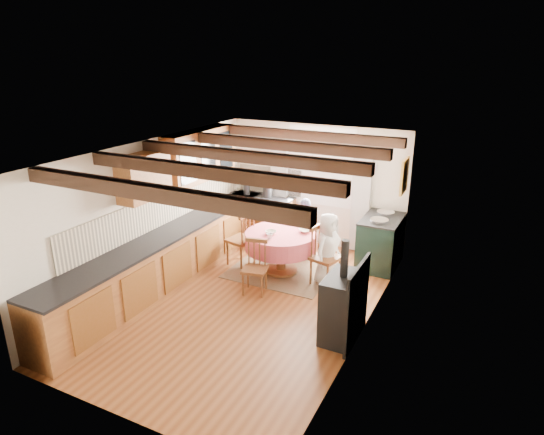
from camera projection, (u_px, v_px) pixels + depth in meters
The scene contains 40 objects.
floor at pixel (249, 302), 7.35m from camera, with size 3.60×5.50×0.00m, color brown.
ceiling at pixel (247, 150), 6.55m from camera, with size 3.60×5.50×0.00m, color white.
wall_back at pixel (316, 186), 9.27m from camera, with size 3.60×0.00×2.40m, color silver.
wall_front at pixel (112, 320), 4.63m from camera, with size 3.60×0.00×2.40m, color silver.
wall_left at pixel (152, 213), 7.70m from camera, with size 0.00×5.50×2.40m, color silver.
wall_right at pixel (367, 252), 6.20m from camera, with size 0.00×5.50×2.40m, color silver.
beam_a at pixel (153, 193), 4.89m from camera, with size 3.60×0.16×0.16m, color #352316.
beam_b at pixel (207, 172), 5.74m from camera, with size 3.60×0.16×0.16m, color #352316.
beam_c at pixel (247, 156), 6.58m from camera, with size 3.60×0.16×0.16m, color #352316.
beam_d at pixel (278, 144), 7.43m from camera, with size 3.60×0.16×0.16m, color #352316.
beam_e at pixel (302, 135), 8.27m from camera, with size 3.60×0.16×0.16m, color #352316.
splash_left at pixel (165, 208), 7.95m from camera, with size 0.02×4.50×0.55m, color beige.
splash_back at pixel (270, 180), 9.67m from camera, with size 1.40×0.02×0.55m, color beige.
base_cabinet_left at pixel (170, 259), 7.83m from camera, with size 0.60×5.30×0.88m, color #9F612C.
base_cabinet_back at pixel (262, 219), 9.71m from camera, with size 1.30×0.60×0.88m, color #9F612C.
worktop_left at pixel (169, 233), 7.67m from camera, with size 0.64×5.30×0.04m, color black.
worktop_back at pixel (261, 198), 9.54m from camera, with size 1.30×0.64×0.04m, color black.
wall_cabinet_glass at pixel (200, 155), 8.40m from camera, with size 0.34×1.80×0.90m, color #9F612C.
wall_cabinet_solid at pixel (144, 177), 7.15m from camera, with size 0.34×0.90×0.70m, color #9F612C.
window_frame at pixel (321, 166), 9.09m from camera, with size 1.34×0.03×1.54m, color white.
window_pane at pixel (321, 166), 9.09m from camera, with size 1.20×0.01×1.40m, color white.
curtain_left at pixel (279, 187), 9.54m from camera, with size 0.35×0.10×2.10m, color #A7A7A7.
curtain_right at pixel (361, 198), 8.82m from camera, with size 0.35×0.10×2.10m, color #A7A7A7.
curtain_rod at pixel (321, 136), 8.81m from camera, with size 0.03×0.03×2.00m, color black.
wall_picture at pixel (405, 176), 7.99m from camera, with size 0.04×0.50×0.60m, color gold.
wall_plate at pixel (370, 167), 8.64m from camera, with size 0.30×0.30×0.02m, color silver.
rug at pixel (281, 272), 8.35m from camera, with size 1.75×1.36×0.01m, color brown.
dining_table at pixel (281, 253), 8.23m from camera, with size 1.24×1.24×0.75m, color #CC4C55, non-canonical shape.
chair_near at pixel (255, 268), 7.50m from camera, with size 0.38×0.40×0.88m, color brown, non-canonical shape.
chair_left at pixel (241, 238), 8.51m from camera, with size 0.44×0.46×1.03m, color brown, non-canonical shape.
chair_right at pixel (326, 256), 7.77m from camera, with size 0.44×0.46×1.02m, color brown, non-canonical shape.
aga_range at pixel (380, 241), 8.46m from camera, with size 0.66×1.02×0.94m, color black, non-canonical shape.
cast_iron_stove at pixel (343, 290), 6.21m from camera, with size 0.43×0.72×1.43m, color black, non-canonical shape.
child_far at pixel (305, 228), 8.78m from camera, with size 0.43×0.28×1.17m, color #3D4168.
child_right at pixel (328, 249), 7.79m from camera, with size 0.60×0.39×1.22m, color silver.
bowl_a at pixel (305, 231), 8.13m from camera, with size 0.22×0.22×0.05m, color silver.
bowl_b at pixel (271, 232), 8.03m from camera, with size 0.19×0.19×0.06m, color silver.
cup at pixel (269, 236), 7.82m from camera, with size 0.10×0.10×0.10m, color silver.
canister_tall at pixel (247, 189), 9.64m from camera, with size 0.13×0.13×0.23m, color #262628.
canister_wide at pixel (268, 191), 9.49m from camera, with size 0.20×0.20×0.22m, color #262628.
Camera 1 is at (3.20, -5.66, 3.69)m, focal length 31.10 mm.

